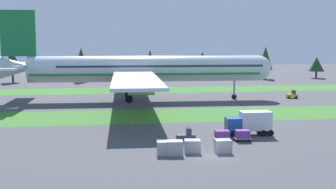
% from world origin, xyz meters
% --- Properties ---
extents(ground_plane, '(400.00, 400.00, 0.00)m').
position_xyz_m(ground_plane, '(0.00, 0.00, 0.00)').
color(ground_plane, '#47474C').
extents(grass_strip_near, '(320.00, 15.49, 0.01)m').
position_xyz_m(grass_strip_near, '(0.00, 29.64, 0.00)').
color(grass_strip_near, '#3D752D').
rests_on(grass_strip_near, ground).
extents(grass_strip_far, '(320.00, 15.49, 0.01)m').
position_xyz_m(grass_strip_far, '(0.00, 72.63, 0.00)').
color(grass_strip_far, '#3D752D').
rests_on(grass_strip_far, ground).
extents(airliner, '(64.51, 79.00, 20.91)m').
position_xyz_m(airliner, '(-5.83, 51.19, 7.49)').
color(airliner, silver).
rests_on(airliner, ground).
extents(baggage_tug, '(2.66, 1.42, 1.97)m').
position_xyz_m(baggage_tug, '(-1.76, 7.72, 0.81)').
color(baggage_tug, '#2D333D').
rests_on(baggage_tug, ground).
extents(cargo_dolly_lead, '(2.27, 1.60, 1.55)m').
position_xyz_m(cargo_dolly_lead, '(3.26, 7.48, 0.92)').
color(cargo_dolly_lead, '#A3A3A8').
rests_on(cargo_dolly_lead, ground).
extents(cargo_dolly_second, '(2.27, 1.60, 1.55)m').
position_xyz_m(cargo_dolly_second, '(6.16, 7.35, 0.92)').
color(cargo_dolly_second, '#A3A3A8').
rests_on(cargo_dolly_second, ground).
extents(catering_truck, '(7.04, 2.57, 3.58)m').
position_xyz_m(catering_truck, '(8.31, 10.91, 1.95)').
color(catering_truck, '#1E4C8E').
rests_on(catering_truck, ground).
extents(pushback_tractor, '(2.63, 1.36, 1.97)m').
position_xyz_m(pushback_tractor, '(32.14, 50.24, 0.81)').
color(pushback_tractor, yellow).
rests_on(pushback_tractor, ground).
extents(ground_crew_marshaller, '(0.52, 0.36, 1.74)m').
position_xyz_m(ground_crew_marshaller, '(-0.96, 10.75, 0.95)').
color(ground_crew_marshaller, black).
rests_on(ground_crew_marshaller, ground).
extents(uld_container_0, '(2.09, 1.71, 1.77)m').
position_xyz_m(uld_container_0, '(-4.35, 1.27, 0.88)').
color(uld_container_0, '#A3A3A8').
rests_on(uld_container_0, ground).
extents(uld_container_1, '(2.12, 1.75, 1.70)m').
position_xyz_m(uld_container_1, '(-5.53, 1.45, 0.85)').
color(uld_container_1, '#A3A3A8').
rests_on(uld_container_1, ground).
extents(uld_container_2, '(2.16, 1.80, 1.60)m').
position_xyz_m(uld_container_2, '(-1.96, 2.16, 0.80)').
color(uld_container_2, '#A3A3A8').
rests_on(uld_container_2, ground).
extents(uld_container_3, '(2.02, 1.63, 1.63)m').
position_xyz_m(uld_container_3, '(1.88, 1.66, 0.81)').
color(uld_container_3, '#A3A3A8').
rests_on(uld_container_3, ground).
extents(taxiway_marker_0, '(0.44, 0.44, 0.54)m').
position_xyz_m(taxiway_marker_0, '(-7.41, 24.74, 0.27)').
color(taxiway_marker_0, orange).
rests_on(taxiway_marker_0, ground).
extents(taxiway_marker_1, '(0.44, 0.44, 0.64)m').
position_xyz_m(taxiway_marker_1, '(-8.35, 23.87, 0.32)').
color(taxiway_marker_1, orange).
rests_on(taxiway_marker_1, ground).
extents(distant_tree_line, '(182.61, 11.26, 11.98)m').
position_xyz_m(distant_tree_line, '(-5.71, 103.28, 7.19)').
color(distant_tree_line, '#4C3823').
rests_on(distant_tree_line, ground).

